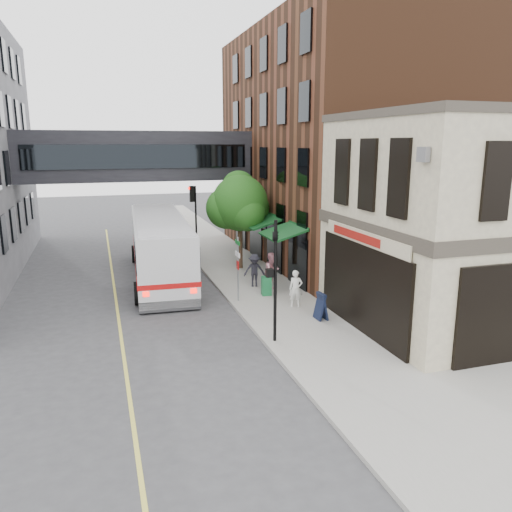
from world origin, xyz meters
TOP-DOWN VIEW (x-y plane):
  - ground at (0.00, 0.00)m, footprint 120.00×120.00m
  - sidewalk_main at (2.00, 14.00)m, footprint 4.00×60.00m
  - corner_building at (8.97, 2.00)m, footprint 10.19×8.12m
  - brick_building at (9.98, 15.00)m, footprint 13.76×18.00m
  - skyway_bridge at (-3.00, 18.00)m, footprint 14.00×3.18m
  - traffic_signal_near at (0.37, 2.00)m, footprint 0.44×0.22m
  - traffic_signal_far at (0.26, 17.00)m, footprint 0.53×0.28m
  - street_sign_pole at (0.39, 7.00)m, footprint 0.08×0.75m
  - street_tree at (2.19, 13.22)m, footprint 3.80×3.20m
  - lane_marking at (-5.00, 10.00)m, footprint 0.12×40.00m
  - bus at (-2.44, 12.75)m, footprint 3.56×12.53m
  - pedestrian_a at (2.62, 5.45)m, footprint 0.70×0.58m
  - pedestrian_b at (2.49, 8.25)m, footprint 1.13×1.04m
  - pedestrian_c at (1.83, 9.05)m, footprint 1.20×0.88m
  - newspaper_box at (1.93, 7.47)m, footprint 0.50×0.45m
  - sandwich_board at (2.99, 3.59)m, footprint 0.43×0.65m

SIDE VIEW (x-z plane):
  - ground at x=0.00m, z-range 0.00..0.00m
  - lane_marking at x=-5.00m, z-range 0.00..0.01m
  - sidewalk_main at x=2.00m, z-range 0.00..0.15m
  - newspaper_box at x=1.93m, z-range 0.15..1.06m
  - sandwich_board at x=2.99m, z-range 0.15..1.28m
  - pedestrian_a at x=2.62m, z-range 0.15..1.79m
  - pedestrian_c at x=1.83m, z-range 0.15..1.83m
  - pedestrian_b at x=2.49m, z-range 0.15..2.03m
  - bus at x=-2.44m, z-range 0.20..3.54m
  - street_sign_pole at x=0.39m, z-range 0.43..3.43m
  - traffic_signal_near at x=0.37m, z-range 0.68..5.28m
  - traffic_signal_far at x=0.26m, z-range 1.09..5.59m
  - street_tree at x=2.19m, z-range 1.11..6.71m
  - corner_building at x=8.97m, z-range -0.01..8.44m
  - skyway_bridge at x=-3.00m, z-range 5.00..8.00m
  - brick_building at x=9.98m, z-range -0.01..13.99m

